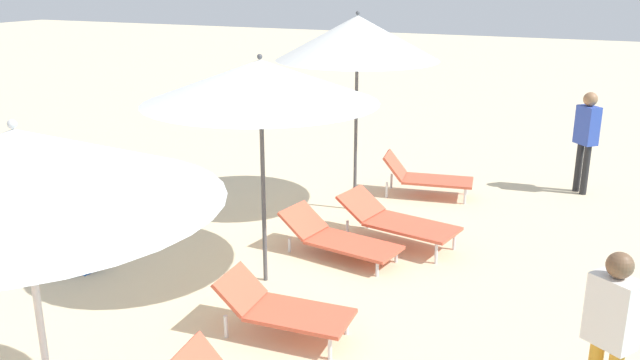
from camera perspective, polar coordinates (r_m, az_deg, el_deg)
name	(u,v)px	position (r m, az deg, el deg)	size (l,w,h in m)	color
umbrella_second	(18,167)	(4.52, -24.62, 1.03)	(2.57, 2.57, 2.62)	silver
umbrella_third	(260,81)	(7.22, -5.17, 8.48)	(2.60, 2.60, 2.65)	#4C4C51
lounger_third_shoreside	(338,238)	(8.44, 1.58, -5.00)	(1.64, 0.83, 0.54)	#D8593F
lounger_third_inland	(282,308)	(6.66, -3.29, -10.96)	(1.36, 0.67, 0.59)	#D8593F
umbrella_farthest	(357,38)	(9.62, 3.25, 12.15)	(2.36, 2.36, 2.97)	#4C4C51
lounger_farthest_shoreside	(425,176)	(10.82, 9.04, 0.31)	(1.50, 0.83, 0.68)	#D8593F
lounger_farthest_inland	(396,220)	(8.84, 6.61, -3.45)	(1.69, 0.92, 0.62)	#D8593F
person_walking_near	(586,133)	(11.50, 22.02, 3.82)	(0.41, 0.41, 1.68)	#262628
person_walking_mid	(611,326)	(5.60, 23.84, -11.44)	(0.42, 0.38, 1.51)	orange
cooler_box	(80,253)	(8.64, -20.05, -5.98)	(0.50, 0.33, 0.38)	#2659B2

